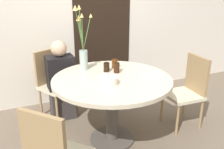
% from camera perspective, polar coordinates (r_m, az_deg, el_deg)
% --- Properties ---
extents(ground_plane, '(16.00, 16.00, 0.00)m').
position_cam_1_polar(ground_plane, '(2.99, 0.00, -14.61)').
color(ground_plane, '#6B5B4C').
extents(wall_back, '(8.00, 0.05, 2.60)m').
position_cam_1_polar(wall_back, '(3.71, -8.28, 13.63)').
color(wall_back, silver).
rests_on(wall_back, ground_plane).
extents(doorway_panel, '(0.90, 0.01, 2.05)m').
position_cam_1_polar(doorway_panel, '(3.85, -2.14, 9.90)').
color(doorway_panel, black).
rests_on(doorway_panel, ground_plane).
extents(dining_table, '(1.27, 1.27, 0.76)m').
position_cam_1_polar(dining_table, '(2.69, 0.00, -3.71)').
color(dining_table, beige).
rests_on(dining_table, ground_plane).
extents(chair_far_back, '(0.54, 0.54, 0.89)m').
position_cam_1_polar(chair_far_back, '(3.41, -13.26, -1.18)').
color(chair_far_back, beige).
rests_on(chair_far_back, ground_plane).
extents(chair_near_front, '(0.42, 0.42, 0.89)m').
position_cam_1_polar(chair_near_front, '(3.21, 17.13, -2.95)').
color(chair_near_front, beige).
rests_on(chair_near_front, ground_plane).
extents(birthday_cake, '(0.19, 0.19, 0.13)m').
position_cam_1_polar(birthday_cake, '(2.45, -0.91, -1.33)').
color(birthday_cake, white).
rests_on(birthday_cake, dining_table).
extents(flower_vase, '(0.26, 0.27, 0.73)m').
position_cam_1_polar(flower_vase, '(2.85, -6.77, 6.22)').
color(flower_vase, '#9EB2AD').
rests_on(flower_vase, dining_table).
extents(side_plate, '(0.20, 0.20, 0.01)m').
position_cam_1_polar(side_plate, '(2.75, 9.77, -0.11)').
color(side_plate, silver).
rests_on(side_plate, dining_table).
extents(drink_glass_0, '(0.06, 0.06, 0.11)m').
position_cam_1_polar(drink_glass_0, '(2.78, 1.08, 1.56)').
color(drink_glass_0, '#33190C').
rests_on(drink_glass_0, dining_table).
extents(drink_glass_1, '(0.07, 0.07, 0.10)m').
position_cam_1_polar(drink_glass_1, '(2.81, -1.26, 1.69)').
color(drink_glass_1, black).
rests_on(drink_glass_1, dining_table).
extents(drink_glass_2, '(0.07, 0.07, 0.10)m').
position_cam_1_polar(drink_glass_2, '(2.94, 0.61, 2.51)').
color(drink_glass_2, '#51280F').
rests_on(drink_glass_2, dining_table).
extents(person_boy, '(0.34, 0.24, 1.05)m').
position_cam_1_polar(person_boy, '(3.30, -11.53, -1.89)').
color(person_boy, '#383333').
rests_on(person_boy, ground_plane).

